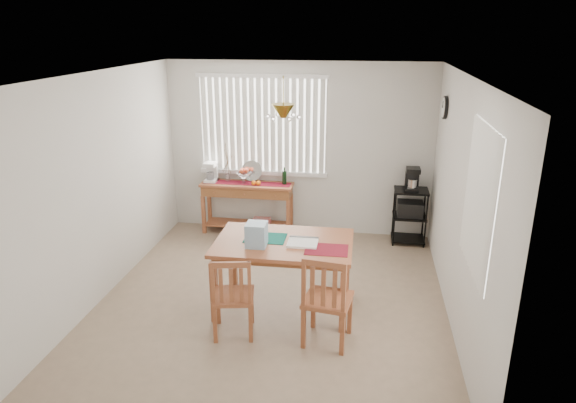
% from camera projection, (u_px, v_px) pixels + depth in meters
% --- Properties ---
extents(ground, '(4.00, 4.50, 0.01)m').
position_uv_depth(ground, '(273.00, 300.00, 6.06)').
color(ground, gray).
extents(room_shell, '(4.20, 4.70, 2.70)m').
position_uv_depth(room_shell, '(271.00, 161.00, 5.52)').
color(room_shell, silver).
rests_on(room_shell, ground).
extents(sideboard, '(1.41, 0.40, 0.79)m').
position_uv_depth(sideboard, '(248.00, 196.00, 7.87)').
color(sideboard, '#A05936').
rests_on(sideboard, ground).
extents(sideboard_items, '(1.34, 0.33, 0.61)m').
position_uv_depth(sideboard_items, '(232.00, 175.00, 7.82)').
color(sideboard_items, maroon).
rests_on(sideboard_items, sideboard).
extents(wire_cart, '(0.48, 0.39, 0.82)m').
position_uv_depth(wire_cart, '(410.00, 211.00, 7.52)').
color(wire_cart, black).
rests_on(wire_cart, ground).
extents(cart_items, '(0.19, 0.23, 0.34)m').
position_uv_depth(cart_items, '(412.00, 179.00, 7.37)').
color(cart_items, black).
rests_on(cart_items, wire_cart).
extents(dining_table, '(1.52, 0.99, 0.81)m').
position_uv_depth(dining_table, '(284.00, 249.00, 5.70)').
color(dining_table, '#A05936').
rests_on(dining_table, ground).
extents(table_items, '(1.16, 0.54, 0.26)m').
position_uv_depth(table_items, '(268.00, 237.00, 5.54)').
color(table_items, '#126659').
rests_on(table_items, dining_table).
extents(chair_left, '(0.49, 0.49, 0.91)m').
position_uv_depth(chair_left, '(233.00, 297.00, 5.24)').
color(chair_left, '#A05936').
rests_on(chair_left, ground).
extents(chair_right, '(0.52, 0.52, 0.99)m').
position_uv_depth(chair_right, '(327.00, 300.00, 5.09)').
color(chair_right, '#A05936').
rests_on(chair_right, ground).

